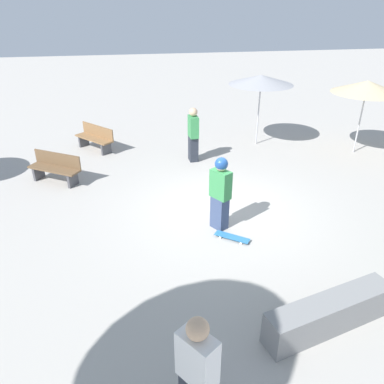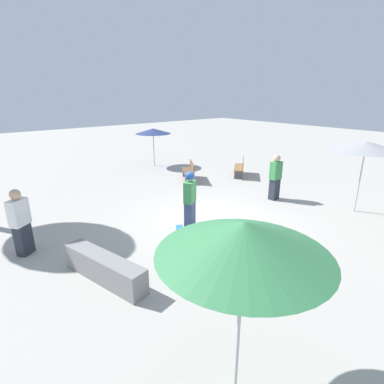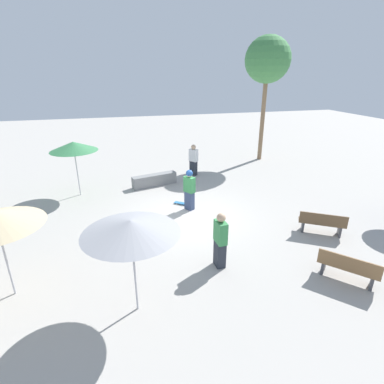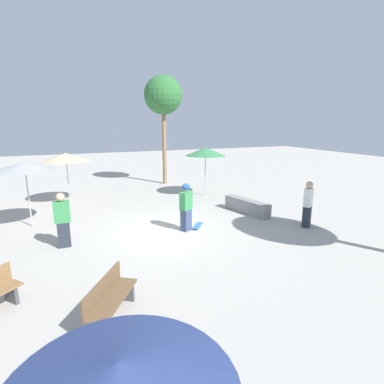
# 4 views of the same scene
# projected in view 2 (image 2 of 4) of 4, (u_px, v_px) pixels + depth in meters

# --- Properties ---
(ground_plane) EXTENTS (60.00, 60.00, 0.00)m
(ground_plane) POSITION_uv_depth(u_px,v_px,m) (212.00, 223.00, 9.65)
(ground_plane) COLOR #ADA8A0
(skater_main) EXTENTS (0.47, 0.54, 1.77)m
(skater_main) POSITION_uv_depth(u_px,v_px,m) (190.00, 197.00, 9.12)
(skater_main) COLOR #38476B
(skater_main) RESTS_ON ground_plane
(skateboard) EXTENTS (0.76, 0.64, 0.07)m
(skateboard) POSITION_uv_depth(u_px,v_px,m) (179.00, 231.00, 8.95)
(skateboard) COLOR teal
(skateboard) RESTS_ON ground_plane
(concrete_ledge) EXTENTS (2.35, 1.00, 0.60)m
(concrete_ledge) POSITION_uv_depth(u_px,v_px,m) (104.00, 268.00, 6.62)
(concrete_ledge) COLOR gray
(concrete_ledge) RESTS_ON ground_plane
(bench_near) EXTENTS (1.59, 1.23, 0.85)m
(bench_near) POSITION_uv_depth(u_px,v_px,m) (189.00, 171.00, 14.24)
(bench_near) COLOR #47474C
(bench_near) RESTS_ON ground_plane
(bench_far) EXTENTS (1.39, 1.49, 0.85)m
(bench_far) POSITION_uv_depth(u_px,v_px,m) (240.00, 167.00, 14.98)
(bench_far) COLOR #47474C
(bench_far) RESTS_ON ground_plane
(shade_umbrella_green) EXTENTS (2.13, 2.13, 2.57)m
(shade_umbrella_green) POSITION_uv_depth(u_px,v_px,m) (244.00, 239.00, 3.50)
(shade_umbrella_green) COLOR #B7B7BC
(shade_umbrella_green) RESTS_ON ground_plane
(shade_umbrella_navy) EXTENTS (1.96, 1.96, 2.10)m
(shade_umbrella_navy) POSITION_uv_depth(u_px,v_px,m) (153.00, 131.00, 16.59)
(shade_umbrella_navy) COLOR #B7B7BC
(shade_umbrella_navy) RESTS_ON ground_plane
(shade_umbrella_grey) EXTENTS (2.23, 2.23, 2.47)m
(shade_umbrella_grey) POSITION_uv_depth(u_px,v_px,m) (366.00, 146.00, 9.87)
(shade_umbrella_grey) COLOR #B7B7BC
(shade_umbrella_grey) RESTS_ON ground_plane
(bystander_watching) EXTENTS (0.50, 0.54, 1.76)m
(bystander_watching) POSITION_uv_depth(u_px,v_px,m) (21.00, 223.00, 7.52)
(bystander_watching) COLOR #282D38
(bystander_watching) RESTS_ON ground_plane
(bystander_far) EXTENTS (0.29, 0.49, 1.77)m
(bystander_far) POSITION_uv_depth(u_px,v_px,m) (275.00, 177.00, 11.52)
(bystander_far) COLOR #282D38
(bystander_far) RESTS_ON ground_plane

